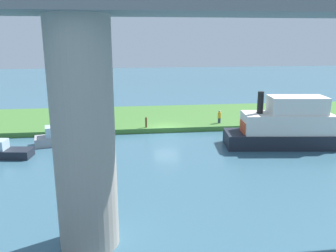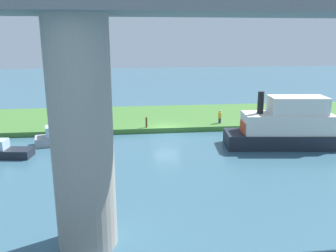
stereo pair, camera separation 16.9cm
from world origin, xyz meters
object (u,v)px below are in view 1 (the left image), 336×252
(bridge_pylon, at_px, (84,138))
(pontoon_yellow, at_px, (62,137))
(mooring_post, at_px, (146,122))
(motorboat_white, at_px, (3,151))
(motorboat_red, at_px, (284,126))
(person_on_bank, at_px, (219,117))

(bridge_pylon, distance_m, pontoon_yellow, 17.35)
(mooring_post, xyz_separation_m, motorboat_white, (11.93, 6.22, -0.51))
(motorboat_red, distance_m, pontoon_yellow, 19.82)
(bridge_pylon, bearing_deg, motorboat_white, -58.35)
(motorboat_red, relative_size, motorboat_white, 2.19)
(person_on_bank, xyz_separation_m, pontoon_yellow, (15.64, 3.95, -0.60))
(motorboat_white, bearing_deg, motorboat_red, -179.85)
(mooring_post, relative_size, motorboat_red, 0.11)
(mooring_post, distance_m, motorboat_white, 13.46)
(person_on_bank, xyz_separation_m, mooring_post, (7.86, 0.91, -0.18))
(bridge_pylon, distance_m, motorboat_red, 20.69)
(person_on_bank, height_order, motorboat_white, person_on_bank)
(bridge_pylon, height_order, motorboat_red, bridge_pylon)
(person_on_bank, relative_size, motorboat_red, 0.14)
(pontoon_yellow, bearing_deg, motorboat_red, 170.93)
(bridge_pylon, distance_m, mooring_post, 20.13)
(motorboat_white, relative_size, pontoon_yellow, 0.84)
(bridge_pylon, height_order, mooring_post, bridge_pylon)
(pontoon_yellow, bearing_deg, bridge_pylon, 103.57)
(person_on_bank, height_order, mooring_post, person_on_bank)
(motorboat_red, bearing_deg, mooring_post, -27.65)
(motorboat_white, xyz_separation_m, pontoon_yellow, (-4.15, -3.18, 0.09))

